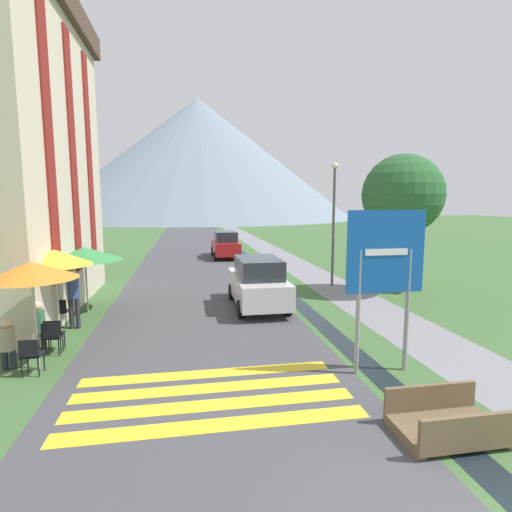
% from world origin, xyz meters
% --- Properties ---
extents(ground_plane, '(160.00, 160.00, 0.00)m').
position_xyz_m(ground_plane, '(0.00, 20.00, 0.00)').
color(ground_plane, '#3D6033').
extents(road, '(6.40, 60.00, 0.01)m').
position_xyz_m(road, '(-2.50, 30.00, 0.00)').
color(road, '#424247').
rests_on(road, ground_plane).
extents(footpath, '(2.20, 60.00, 0.01)m').
position_xyz_m(footpath, '(3.60, 30.00, 0.00)').
color(footpath, slate).
rests_on(footpath, ground_plane).
extents(drainage_channel, '(0.60, 60.00, 0.00)m').
position_xyz_m(drainage_channel, '(1.20, 30.00, 0.00)').
color(drainage_channel, black).
rests_on(drainage_channel, ground_plane).
extents(crosswalk_marking, '(5.44, 2.54, 0.01)m').
position_xyz_m(crosswalk_marking, '(-2.50, 4.38, 0.01)').
color(crosswalk_marking, yellow).
rests_on(crosswalk_marking, ground_plane).
extents(mountain_distant, '(70.97, 70.97, 27.49)m').
position_xyz_m(mountain_distant, '(0.44, 93.18, 13.74)').
color(mountain_distant, slate).
rests_on(mountain_distant, ground_plane).
extents(road_sign, '(1.78, 0.11, 3.62)m').
position_xyz_m(road_sign, '(1.32, 4.87, 2.38)').
color(road_sign, gray).
rests_on(road_sign, ground_plane).
extents(footbridge, '(1.70, 1.10, 0.65)m').
position_xyz_m(footbridge, '(1.20, 2.35, 0.23)').
color(footbridge, brown).
rests_on(footbridge, ground_plane).
extents(parked_car_near, '(1.81, 4.15, 1.82)m').
position_xyz_m(parked_car_near, '(-0.40, 10.85, 0.91)').
color(parked_car_near, silver).
rests_on(parked_car_near, ground_plane).
extents(parked_car_far, '(1.76, 4.40, 1.82)m').
position_xyz_m(parked_car_far, '(-0.26, 24.14, 0.91)').
color(parked_car_far, '#A31919').
rests_on(parked_car_far, ground_plane).
extents(cafe_chair_near_left, '(0.40, 0.40, 0.85)m').
position_xyz_m(cafe_chair_near_left, '(-6.26, 7.21, 0.51)').
color(cafe_chair_near_left, black).
rests_on(cafe_chair_near_left, ground_plane).
extents(cafe_chair_near_right, '(0.40, 0.40, 0.85)m').
position_xyz_m(cafe_chair_near_right, '(-6.28, 7.42, 0.51)').
color(cafe_chair_near_right, black).
rests_on(cafe_chair_near_right, ground_plane).
extents(cafe_chair_nearest, '(0.40, 0.40, 0.85)m').
position_xyz_m(cafe_chair_nearest, '(-6.33, 6.02, 0.51)').
color(cafe_chair_nearest, black).
rests_on(cafe_chair_nearest, ground_plane).
extents(cafe_chair_far_left, '(0.40, 0.40, 0.85)m').
position_xyz_m(cafe_chair_far_left, '(-6.77, 9.69, 0.51)').
color(cafe_chair_far_left, black).
rests_on(cafe_chair_far_left, ground_plane).
extents(cafe_umbrella_front_orange, '(1.96, 1.96, 2.49)m').
position_xyz_m(cafe_umbrella_front_orange, '(-6.32, 6.40, 2.28)').
color(cafe_umbrella_front_orange, '#B7B2A8').
rests_on(cafe_umbrella_front_orange, ground_plane).
extents(cafe_umbrella_middle_yellow, '(2.05, 2.05, 2.46)m').
position_xyz_m(cafe_umbrella_middle_yellow, '(-6.61, 8.98, 2.23)').
color(cafe_umbrella_middle_yellow, '#B7B2A8').
rests_on(cafe_umbrella_middle_yellow, ground_plane).
extents(cafe_umbrella_rear_green, '(2.50, 2.50, 2.26)m').
position_xyz_m(cafe_umbrella_rear_green, '(-6.35, 11.29, 2.04)').
color(cafe_umbrella_rear_green, '#B7B2A8').
rests_on(cafe_umbrella_rear_green, ground_plane).
extents(person_seated_near, '(0.32, 0.32, 1.20)m').
position_xyz_m(person_seated_near, '(-6.96, 6.47, 0.67)').
color(person_seated_near, '#282833').
rests_on(person_seated_near, ground_plane).
extents(person_seated_far, '(0.32, 0.32, 1.25)m').
position_xyz_m(person_seated_far, '(-6.72, 7.72, 0.69)').
color(person_seated_far, '#282833').
rests_on(person_seated_far, ground_plane).
extents(person_standing_terrace, '(0.32, 0.32, 1.82)m').
position_xyz_m(person_standing_terrace, '(-6.29, 9.39, 1.06)').
color(person_standing_terrace, '#282833').
rests_on(person_standing_terrace, ground_plane).
extents(streetlamp, '(0.28, 0.28, 5.51)m').
position_xyz_m(streetlamp, '(3.60, 13.93, 3.24)').
color(streetlamp, '#515156').
rests_on(streetlamp, ground_plane).
extents(tree_by_path, '(3.26, 3.26, 5.72)m').
position_xyz_m(tree_by_path, '(5.77, 11.99, 4.06)').
color(tree_by_path, brown).
rests_on(tree_by_path, ground_plane).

